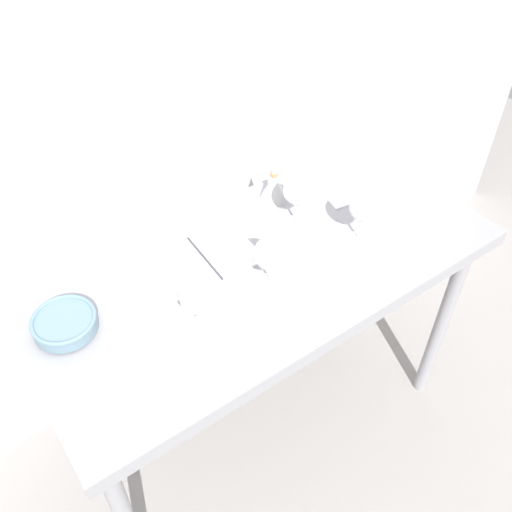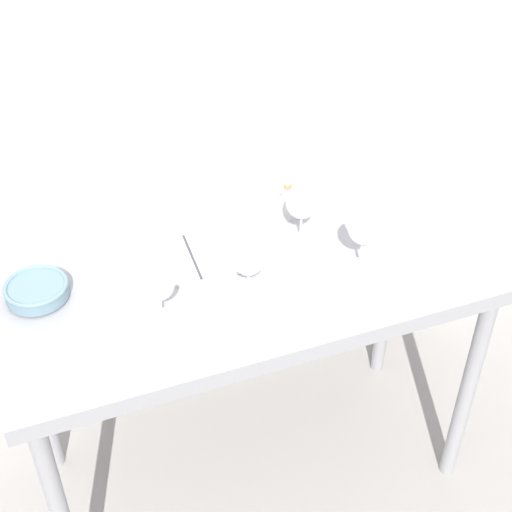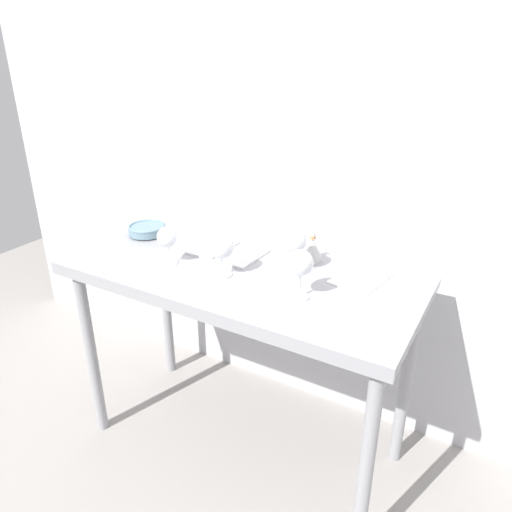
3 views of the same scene
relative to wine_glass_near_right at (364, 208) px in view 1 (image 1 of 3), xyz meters
The scene contains 11 objects.
ground_plane 1.07m from the wine_glass_near_right, 163.09° to the left, with size 6.00×6.00×0.00m, color #9D9792.
back_wall 0.71m from the wine_glass_near_right, 117.12° to the left, with size 3.80×0.04×2.60m, color #B3B3B9.
steel_counter 0.39m from the wine_glass_near_right, 164.16° to the left, with size 1.40×0.65×0.90m.
wine_glass_near_right is the anchor object (origin of this frame).
wine_glass_near_center 0.33m from the wine_glass_near_right, behind, with size 0.10×0.10×0.17m.
wine_glass_far_right 0.20m from the wine_glass_near_right, 121.81° to the left, with size 0.09×0.09×0.18m.
wine_glass_near_left 0.58m from the wine_glass_near_right, behind, with size 0.08×0.08×0.15m.
open_notebook 0.49m from the wine_glass_near_right, 155.39° to the left, with size 0.31×0.22×0.01m.
tasting_sheet_upper 0.31m from the wine_glass_near_right, 60.40° to the left, with size 0.17×0.23×0.00m, color white.
tasting_bowl 0.89m from the wine_glass_near_right, 167.84° to the left, with size 0.17×0.17×0.05m.
decanter_funnel 0.34m from the wine_glass_near_right, 106.25° to the left, with size 0.09×0.09×0.14m.
Camera 1 is at (-0.70, -0.95, 2.08)m, focal length 39.97 mm.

